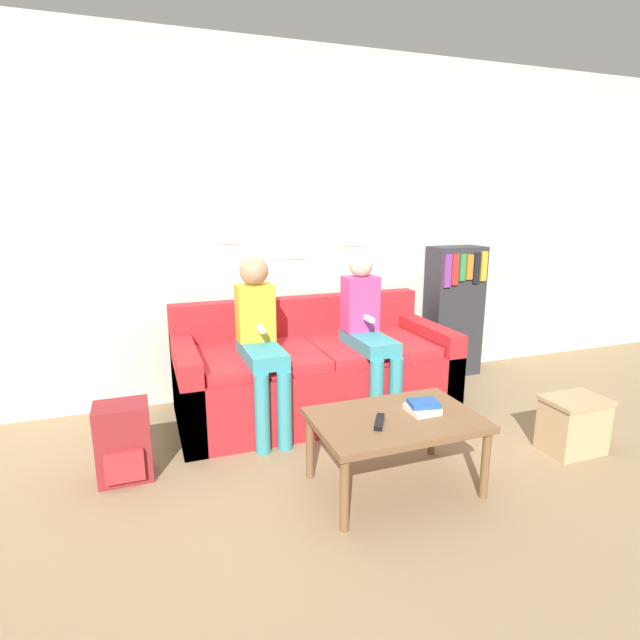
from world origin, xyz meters
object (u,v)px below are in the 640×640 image
tv_remote (379,422)px  storage_box (573,425)px  couch (314,373)px  coffee_table (396,425)px  bookshelf (454,311)px  person_left (260,336)px  person_right (368,328)px  backpack (124,442)px

tv_remote → storage_box: 1.35m
couch → coffee_table: 1.10m
couch → storage_box: 1.70m
couch → bookshelf: 1.48m
person_left → person_right: person_left is taller
person_left → tv_remote: person_left is taller
person_left → bookshelf: 1.92m
bookshelf → backpack: bookshelf is taller
coffee_table → person_left: person_left is taller
couch → backpack: size_ratio=4.46×
person_left → coffee_table: bearing=-61.3°
couch → tv_remote: bearing=-92.5°
coffee_table → person_left: (-0.50, 0.91, 0.29)m
person_left → backpack: size_ratio=2.65×
couch → coffee_table: bearing=-86.5°
couch → backpack: (-1.28, -0.51, -0.07)m
couch → person_left: bearing=-156.1°
person_right → tv_remote: bearing=-111.8°
bookshelf → person_left: bearing=-163.5°
person_right → tv_remote: (-0.38, -0.94, -0.22)m
person_right → tv_remote: person_right is taller
tv_remote → bookshelf: bookshelf is taller
person_left → bookshelf: bearing=16.5°
tv_remote → person_left: bearing=143.4°
coffee_table → storage_box: (1.21, -0.02, -0.18)m
bookshelf → storage_box: bearing=-95.2°
bookshelf → backpack: 2.84m
storage_box → backpack: bearing=166.7°
tv_remote → bookshelf: size_ratio=0.15×
bookshelf → backpack: (-2.68, -0.86, -0.35)m
tv_remote → backpack: (-1.23, 0.63, -0.20)m
person_right → storage_box: 1.40m
person_right → backpack: person_right is taller
storage_box → backpack: backpack is taller
person_left → tv_remote: bearing=-68.3°
coffee_table → backpack: bearing=156.5°
couch → person_left: 0.60m
tv_remote → storage_box: tv_remote is taller
couch → person_right: (0.33, -0.20, 0.35)m
coffee_table → person_left: size_ratio=0.75×
backpack → person_right: bearing=11.1°
couch → backpack: 1.38m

